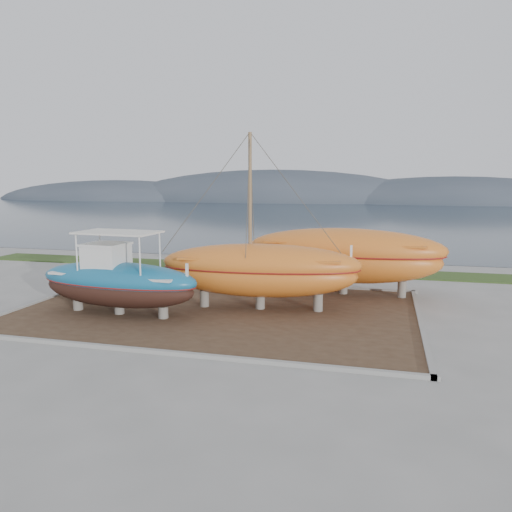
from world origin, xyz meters
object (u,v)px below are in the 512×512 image
(orange_sailboat, at_px, (260,223))
(white_dinghy, at_px, (86,286))
(blue_caique, at_px, (118,273))
(orange_bare_hull, at_px, (344,262))

(orange_sailboat, bearing_deg, white_dinghy, 175.35)
(blue_caique, bearing_deg, white_dinghy, 148.13)
(white_dinghy, relative_size, orange_bare_hull, 0.41)
(blue_caique, distance_m, orange_bare_hull, 11.62)
(blue_caique, xyz_separation_m, orange_bare_hull, (9.53, 6.65, -0.17))
(white_dinghy, bearing_deg, blue_caique, -24.57)
(orange_bare_hull, bearing_deg, white_dinghy, -159.86)
(orange_bare_hull, bearing_deg, orange_sailboat, -129.03)
(white_dinghy, height_order, orange_bare_hull, orange_bare_hull)
(orange_sailboat, bearing_deg, orange_bare_hull, 43.91)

